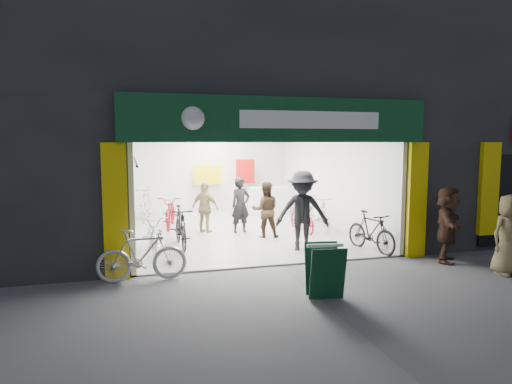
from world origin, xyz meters
name	(u,v)px	position (x,y,z in m)	size (l,w,h in m)	color
ground	(279,266)	(0.00, 0.00, 0.00)	(60.00, 60.00, 0.00)	#56565B
building	(257,86)	(0.91, 4.99, 4.31)	(17.00, 10.27, 8.00)	#232326
bike_left_front	(152,234)	(-2.50, 1.82, 0.47)	(0.62, 1.78, 0.94)	silver
bike_left_midfront	(181,227)	(-1.80, 2.25, 0.52)	(0.49, 1.73, 1.04)	black
bike_left_midback	(171,212)	(-1.80, 4.90, 0.50)	(0.66, 1.89, 0.99)	maroon
bike_left_back	(147,204)	(-2.46, 6.30, 0.59)	(0.55, 1.95, 1.17)	#B1B1B6
bike_right_front	(371,232)	(2.50, 0.60, 0.49)	(0.46, 1.62, 0.97)	black
bike_right_mid	(302,218)	(1.80, 3.27, 0.42)	(0.56, 1.60, 0.84)	maroon
bike_right_back	(318,213)	(2.29, 3.26, 0.54)	(0.50, 1.78, 1.07)	silver
parked_bike	(142,255)	(-2.80, -0.30, 0.50)	(0.47, 1.66, 1.00)	#A8A9AD
customer_a	(241,206)	(0.03, 3.54, 0.80)	(0.59, 0.38, 1.61)	black
customer_b	(265,210)	(0.54, 2.77, 0.77)	(0.75, 0.58, 1.54)	#352418
customer_c	(302,212)	(0.94, 1.07, 0.97)	(1.25, 0.72, 1.93)	black
customer_d	(205,208)	(-0.93, 3.80, 0.74)	(0.87, 0.36, 1.48)	#988858
pedestrian_near	(509,235)	(4.17, -1.76, 0.80)	(0.78, 0.51, 1.59)	olive
pedestrian_far	(448,225)	(3.63, -0.64, 0.83)	(1.53, 0.49, 1.65)	#3C261B
sandwich_board	(325,270)	(0.11, -2.09, 0.50)	(0.66, 0.68, 0.90)	#0D361D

